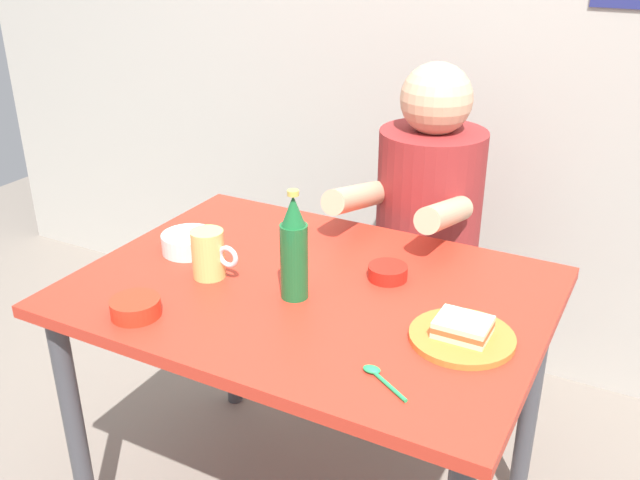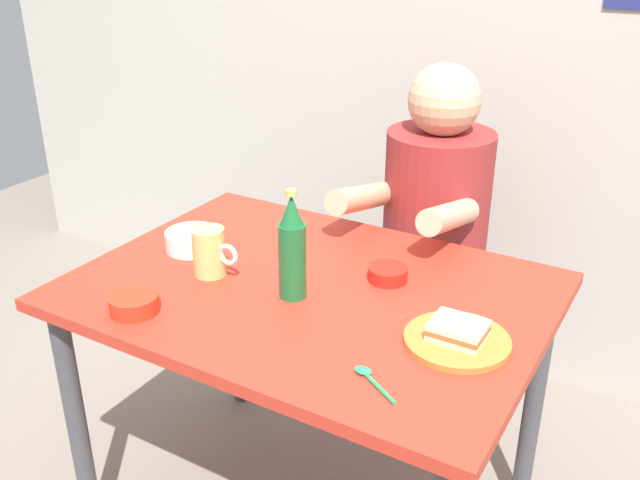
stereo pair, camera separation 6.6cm
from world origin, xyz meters
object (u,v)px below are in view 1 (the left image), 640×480
Objects in this scene: stool at (421,315)px; beer_bottle at (294,250)px; sandwich at (463,327)px; rice_bowl_white at (189,242)px; person_seated at (428,198)px; plate_orange at (462,337)px; dining_table at (310,320)px; beer_mug at (209,254)px.

beer_bottle is (-0.08, -0.69, 0.51)m from stool.
sandwich is 0.41m from beer_bottle.
sandwich is 0.77m from rice_bowl_white.
stool is 0.86m from beer_bottle.
person_seated reaches higher than rice_bowl_white.
person_seated is 3.27× the size of plate_orange.
person_seated is at bearing 83.62° from dining_table.
rice_bowl_white is (-0.44, -0.61, 0.42)m from stool.
plate_orange is at bearing -64.96° from stool.
rice_bowl_white reaches higher than dining_table.
stool is 0.42m from person_seated.
dining_table is 0.41m from sandwich.
dining_table is 0.41m from plate_orange.
beer_mug reaches higher than dining_table.
sandwich is 0.79× the size of rice_bowl_white.
dining_table is at bearing -96.27° from stool.
beer_mug is (-0.31, -0.70, 0.45)m from stool.
stool is 0.87m from sandwich.
sandwich is 0.63m from beer_mug.
beer_mug is at bearing -177.60° from beer_bottle.
dining_table is 0.70m from stool.
dining_table is 0.63m from person_seated.
plate_orange is 1.75× the size of beer_mug.
plate_orange reaches higher than dining_table.
dining_table is at bearing 171.43° from plate_orange.
beer_bottle is (-0.40, -0.00, 0.11)m from plate_orange.
sandwich is (0.00, -0.00, 0.02)m from plate_orange.
plate_orange is at bearing -64.60° from person_seated.
sandwich is at bearing -64.96° from stool.
dining_table is 1.53× the size of person_seated.
sandwich is at bearing -64.60° from person_seated.
person_seated is 0.76m from beer_mug.
plate_orange is 1.57× the size of rice_bowl_white.
stool is (0.07, 0.63, -0.30)m from dining_table.
beer_mug reaches higher than stool.
beer_mug is at bearing -178.93° from plate_orange.
person_seated reaches higher than beer_mug.
rice_bowl_white is (-0.44, -0.60, 0.00)m from person_seated.
rice_bowl_white is at bearing 177.13° from dining_table.
beer_mug is 0.48× the size of beer_bottle.
person_seated reaches higher than stool.
sandwich is at bearing -90.00° from plate_orange.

